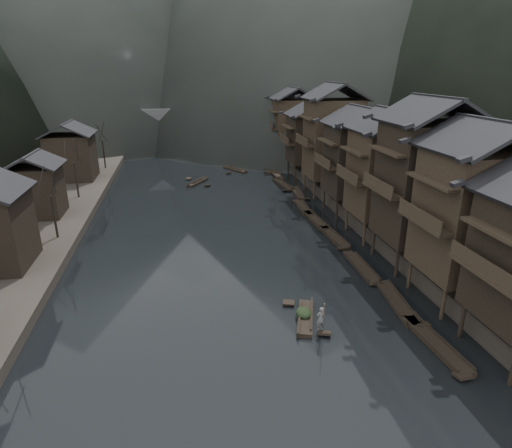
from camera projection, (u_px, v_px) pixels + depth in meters
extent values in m
plane|color=black|center=(243.00, 313.00, 32.24)|extent=(300.00, 300.00, 0.00)
cube|color=#2D2823|center=(407.00, 168.00, 74.67)|extent=(40.00, 200.00, 1.80)
cylinder|color=black|center=(462.00, 320.00, 28.96)|extent=(0.30, 0.30, 2.90)
cylinder|color=black|center=(498.00, 316.00, 29.42)|extent=(0.30, 0.30, 2.90)
cube|color=black|center=(487.00, 274.00, 24.95)|extent=(1.20, 5.70, 0.25)
cylinder|color=black|center=(443.00, 304.00, 30.99)|extent=(0.30, 0.30, 2.90)
cylinder|color=black|center=(410.00, 274.00, 35.43)|extent=(0.30, 0.30, 2.90)
cylinder|color=black|center=(477.00, 300.00, 31.45)|extent=(0.30, 0.30, 2.90)
cylinder|color=black|center=(440.00, 271.00, 35.88)|extent=(0.30, 0.30, 2.90)
cube|color=black|center=(475.00, 213.00, 31.67)|extent=(7.00, 6.00, 9.31)
cube|color=black|center=(424.00, 222.00, 31.17)|extent=(1.20, 5.70, 0.25)
cylinder|color=black|center=(397.00, 263.00, 37.46)|extent=(0.30, 0.30, 2.90)
cylinder|color=black|center=(373.00, 242.00, 41.90)|extent=(0.30, 0.30, 2.90)
cylinder|color=black|center=(426.00, 260.00, 37.92)|extent=(0.30, 0.30, 2.90)
cylinder|color=black|center=(399.00, 240.00, 42.35)|extent=(0.30, 0.30, 2.90)
cube|color=black|center=(425.00, 182.00, 37.95)|extent=(7.00, 6.00, 10.41)
cube|color=black|center=(382.00, 190.00, 37.47)|extent=(1.20, 5.70, 0.25)
cylinder|color=black|center=(364.00, 234.00, 43.93)|extent=(0.30, 0.30, 2.90)
cylinder|color=black|center=(347.00, 219.00, 48.37)|extent=(0.30, 0.30, 2.90)
cylinder|color=black|center=(389.00, 232.00, 44.39)|extent=(0.30, 0.30, 2.90)
cylinder|color=black|center=(370.00, 217.00, 48.82)|extent=(0.30, 0.30, 2.90)
cube|color=black|center=(387.00, 173.00, 44.70)|extent=(7.00, 6.00, 8.79)
cube|color=black|center=(351.00, 179.00, 44.19)|extent=(1.20, 5.70, 0.25)
cylinder|color=black|center=(337.00, 210.00, 51.32)|extent=(0.30, 0.30, 2.90)
cylinder|color=black|center=(324.00, 199.00, 55.76)|extent=(0.30, 0.30, 2.90)
cylinder|color=black|center=(359.00, 209.00, 51.78)|extent=(0.30, 0.30, 2.90)
cylinder|color=black|center=(344.00, 198.00, 56.21)|extent=(0.30, 0.30, 2.90)
cube|color=black|center=(357.00, 160.00, 52.16)|extent=(7.00, 6.00, 8.38)
cube|color=black|center=(326.00, 165.00, 51.64)|extent=(1.20, 5.70, 0.25)
cylinder|color=black|center=(314.00, 190.00, 59.64)|extent=(0.30, 0.30, 2.90)
cylinder|color=black|center=(305.00, 182.00, 64.07)|extent=(0.30, 0.30, 2.90)
cylinder|color=black|center=(333.00, 189.00, 60.09)|extent=(0.30, 0.30, 2.90)
cylinder|color=black|center=(322.00, 181.00, 64.53)|extent=(0.30, 0.30, 2.90)
cube|color=black|center=(333.00, 139.00, 60.07)|extent=(7.00, 6.00, 10.70)
cube|color=black|center=(305.00, 144.00, 59.60)|extent=(1.20, 5.70, 0.25)
cylinder|color=black|center=(296.00, 174.00, 68.88)|extent=(0.30, 0.30, 2.90)
cylinder|color=black|center=(288.00, 167.00, 73.31)|extent=(0.30, 0.30, 2.90)
cylinder|color=black|center=(312.00, 173.00, 69.33)|extent=(0.30, 0.30, 2.90)
cylinder|color=black|center=(304.00, 167.00, 73.77)|extent=(0.30, 0.30, 2.90)
cube|color=black|center=(311.00, 139.00, 69.87)|extent=(7.00, 6.00, 7.50)
cube|color=black|center=(287.00, 142.00, 69.34)|extent=(1.20, 5.70, 0.25)
cylinder|color=black|center=(279.00, 159.00, 79.97)|extent=(0.30, 0.30, 2.90)
cylinder|color=black|center=(273.00, 154.00, 84.40)|extent=(0.30, 0.30, 2.90)
cylinder|color=black|center=(293.00, 158.00, 80.42)|extent=(0.30, 0.30, 2.90)
cylinder|color=black|center=(287.00, 154.00, 84.86)|extent=(0.30, 0.30, 2.90)
cube|color=black|center=(293.00, 125.00, 80.66)|extent=(7.00, 6.00, 9.21)
cube|color=black|center=(272.00, 128.00, 80.16)|extent=(1.20, 5.70, 0.25)
cube|color=black|center=(38.00, 189.00, 49.61)|extent=(5.00, 5.00, 5.80)
cube|color=black|center=(72.00, 155.00, 66.07)|extent=(6.50, 6.50, 6.80)
cylinder|color=black|center=(53.00, 214.00, 43.23)|extent=(0.24, 0.24, 4.46)
cylinder|color=black|center=(82.00, 178.00, 57.00)|extent=(0.24, 0.24, 4.71)
cylinder|color=black|center=(103.00, 153.00, 73.46)|extent=(0.24, 0.24, 4.69)
cube|color=black|center=(435.00, 344.00, 28.41)|extent=(1.48, 6.80, 0.30)
cube|color=black|center=(435.00, 341.00, 28.35)|extent=(1.52, 6.67, 0.10)
cube|color=black|center=(412.00, 315.00, 31.38)|extent=(0.98, 0.88, 0.34)
cube|color=black|center=(463.00, 374.00, 25.34)|extent=(0.98, 0.88, 0.34)
cube|color=black|center=(396.00, 302.00, 33.40)|extent=(1.81, 6.97, 0.30)
cube|color=black|center=(396.00, 300.00, 33.34)|extent=(1.85, 6.84, 0.10)
cube|color=black|center=(374.00, 282.00, 36.34)|extent=(1.02, 0.94, 0.35)
cube|color=black|center=(423.00, 324.00, 30.37)|extent=(1.02, 0.94, 0.35)
cube|color=black|center=(362.00, 268.00, 39.15)|extent=(1.21, 6.38, 0.30)
cube|color=black|center=(362.00, 266.00, 39.09)|extent=(1.26, 6.25, 0.10)
cube|color=black|center=(349.00, 253.00, 41.92)|extent=(0.95, 0.80, 0.33)
cube|color=black|center=(377.00, 282.00, 36.29)|extent=(0.95, 0.80, 0.33)
cube|color=black|center=(334.00, 237.00, 46.17)|extent=(1.45, 6.60, 0.30)
cube|color=black|center=(334.00, 236.00, 46.11)|extent=(1.50, 6.47, 0.10)
cube|color=black|center=(326.00, 226.00, 49.05)|extent=(0.98, 0.86, 0.34)
cube|color=black|center=(343.00, 248.00, 43.19)|extent=(0.98, 0.86, 0.34)
cube|color=black|center=(315.00, 220.00, 51.33)|extent=(1.32, 6.80, 0.30)
cube|color=black|center=(315.00, 219.00, 51.27)|extent=(1.37, 6.66, 0.10)
cube|color=black|center=(308.00, 211.00, 54.30)|extent=(0.96, 0.86, 0.34)
cube|color=black|center=(323.00, 229.00, 48.27)|extent=(0.96, 0.86, 0.34)
cube|color=black|center=(303.00, 208.00, 55.67)|extent=(1.40, 6.07, 0.30)
cube|color=black|center=(303.00, 207.00, 55.60)|extent=(1.45, 5.95, 0.10)
cube|color=black|center=(296.00, 201.00, 58.26)|extent=(0.97, 0.79, 0.33)
cube|color=black|center=(311.00, 214.00, 52.97)|extent=(0.97, 0.79, 0.33)
cube|color=black|center=(297.00, 193.00, 62.47)|extent=(1.85, 6.70, 0.30)
cube|color=black|center=(298.00, 192.00, 62.41)|extent=(1.88, 6.58, 0.10)
cube|color=black|center=(290.00, 187.00, 65.28)|extent=(1.02, 0.92, 0.34)
cube|color=black|center=(306.00, 198.00, 59.57)|extent=(1.02, 0.92, 0.34)
cube|color=black|center=(283.00, 185.00, 66.87)|extent=(1.90, 7.28, 0.30)
cube|color=black|center=(283.00, 184.00, 66.81)|extent=(1.94, 7.14, 0.10)
cube|color=black|center=(280.00, 178.00, 70.06)|extent=(1.03, 0.98, 0.36)
cube|color=black|center=(286.00, 190.00, 63.58)|extent=(1.03, 0.98, 0.36)
cube|color=black|center=(277.00, 176.00, 72.48)|extent=(1.11, 6.39, 0.30)
cube|color=black|center=(277.00, 175.00, 72.41)|extent=(1.16, 6.26, 0.10)
cube|color=black|center=(273.00, 171.00, 75.26)|extent=(0.94, 0.79, 0.34)
cube|color=black|center=(281.00, 179.00, 69.59)|extent=(0.94, 0.79, 0.34)
cube|color=black|center=(267.00, 169.00, 77.48)|extent=(2.03, 7.59, 0.30)
cube|color=black|center=(267.00, 168.00, 77.41)|extent=(2.07, 7.45, 0.10)
cube|color=black|center=(261.00, 164.00, 80.66)|extent=(1.04, 1.03, 0.36)
cube|color=black|center=(274.00, 172.00, 74.20)|extent=(1.04, 1.03, 0.36)
cube|color=black|center=(261.00, 160.00, 84.88)|extent=(1.96, 6.35, 0.30)
cube|color=black|center=(261.00, 159.00, 84.81)|extent=(1.99, 6.23, 0.10)
cube|color=black|center=(256.00, 156.00, 87.51)|extent=(1.03, 0.89, 0.33)
cube|color=black|center=(265.00, 162.00, 82.15)|extent=(1.03, 0.89, 0.33)
cube|color=black|center=(255.00, 155.00, 89.79)|extent=(1.74, 6.49, 0.30)
cube|color=black|center=(255.00, 154.00, 89.72)|extent=(1.78, 6.36, 0.10)
cube|color=black|center=(254.00, 151.00, 92.62)|extent=(1.01, 0.88, 0.34)
cube|color=black|center=(256.00, 157.00, 86.86)|extent=(1.01, 0.88, 0.34)
cube|color=black|center=(198.00, 182.00, 68.36)|extent=(3.73, 5.24, 0.30)
cube|color=black|center=(198.00, 181.00, 68.30)|extent=(3.72, 5.17, 0.10)
cube|color=black|center=(189.00, 178.00, 70.18)|extent=(1.08, 1.03, 0.31)
cube|color=black|center=(207.00, 184.00, 66.44)|extent=(1.08, 1.03, 0.31)
cube|color=black|center=(235.00, 170.00, 76.73)|extent=(3.81, 5.53, 0.30)
cube|color=black|center=(235.00, 169.00, 76.67)|extent=(3.79, 5.45, 0.10)
cube|color=black|center=(241.00, 166.00, 79.14)|extent=(1.10, 1.05, 0.32)
cube|color=black|center=(229.00, 172.00, 74.22)|extent=(1.10, 1.05, 0.32)
cube|color=black|center=(194.00, 155.00, 88.99)|extent=(3.62, 4.18, 0.30)
cube|color=black|center=(194.00, 155.00, 88.93)|extent=(3.60, 4.14, 0.10)
cube|color=black|center=(200.00, 153.00, 90.75)|extent=(1.02, 0.98, 0.29)
cube|color=black|center=(187.00, 157.00, 87.14)|extent=(1.02, 0.98, 0.29)
cube|color=black|center=(206.00, 146.00, 100.10)|extent=(1.78, 5.42, 0.30)
cube|color=black|center=(206.00, 145.00, 100.04)|extent=(1.82, 5.32, 0.10)
cube|color=black|center=(203.00, 143.00, 102.33)|extent=(0.94, 0.78, 0.31)
cube|color=black|center=(208.00, 147.00, 97.78)|extent=(0.94, 0.78, 0.31)
cube|color=#4C4C4F|center=(196.00, 115.00, 96.28)|extent=(40.00, 6.00, 1.60)
cube|color=#4C4C4F|center=(196.00, 111.00, 93.34)|extent=(40.00, 0.50, 1.00)
cube|color=#4C4C4F|center=(195.00, 108.00, 98.33)|extent=(40.00, 0.50, 1.00)
cube|color=#4C4C4F|center=(133.00, 135.00, 95.35)|extent=(3.20, 6.00, 6.40)
cube|color=#4C4C4F|center=(176.00, 134.00, 96.92)|extent=(3.20, 6.00, 6.40)
cube|color=#4C4C4F|center=(216.00, 133.00, 98.41)|extent=(3.20, 6.00, 6.40)
cube|color=#4C4C4F|center=(257.00, 132.00, 99.98)|extent=(3.20, 6.00, 6.40)
cube|color=black|center=(305.00, 318.00, 31.33)|extent=(2.47, 4.84, 0.30)
cube|color=black|center=(306.00, 316.00, 31.27)|extent=(2.49, 4.77, 0.10)
cube|color=black|center=(289.00, 302.00, 33.17)|extent=(1.02, 0.84, 0.29)
cube|color=black|center=(324.00, 332.00, 29.40)|extent=(1.02, 0.84, 0.29)
ellipsoid|color=black|center=(304.00, 309.00, 31.31)|extent=(1.14, 1.49, 0.68)
imported|color=slate|center=(321.00, 316.00, 29.43)|extent=(0.69, 0.48, 1.79)
cylinder|color=#8C7A51|center=(326.00, 283.00, 28.59)|extent=(0.87, 2.15, 3.26)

